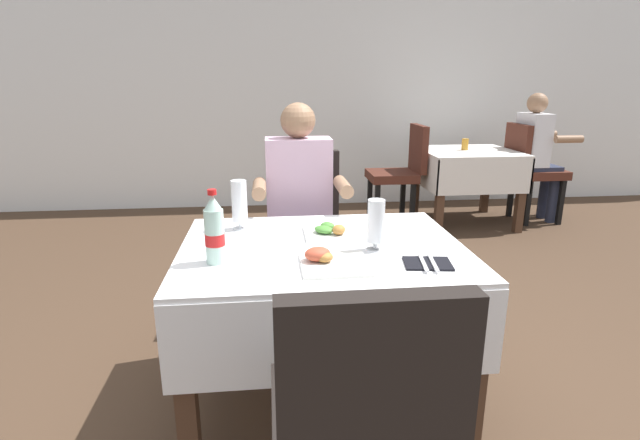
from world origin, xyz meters
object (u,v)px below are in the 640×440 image
seated_diner_far (300,204)px  plate_far_diner (330,231)px  plate_near_camera (328,260)px  beer_glass_left (376,225)px  chair_far_diner_seat (307,226)px  background_patron (537,151)px  beer_glass_middle (239,205)px  main_dining_table (323,283)px  background_dining_table (467,169)px  chair_near_camera_side (360,420)px  background_chair_left (401,169)px  napkin_cutlery_set (428,263)px  background_chair_right (530,166)px  cola_bottle_primary (214,231)px  background_table_tumbler (465,144)px

seated_diner_far → plate_far_diner: seated_diner_far is taller
plate_near_camera → beer_glass_left: size_ratio=1.19×
chair_far_diner_seat → background_patron: background_patron is taller
beer_glass_middle → background_patron: bearing=40.4°
seated_diner_far → plate_near_camera: seated_diner_far is taller
main_dining_table → background_dining_table: bearing=56.8°
chair_near_camera_side → plate_near_camera: bearing=90.4°
background_chair_left → background_patron: (1.36, 0.00, 0.16)m
napkin_cutlery_set → plate_far_diner: bearing=128.5°
beer_glass_left → background_dining_table: 3.09m
background_chair_right → cola_bottle_primary: bearing=-135.2°
chair_far_diner_seat → napkin_cutlery_set: bearing=-71.7°
beer_glass_left → beer_glass_middle: bearing=148.0°
beer_glass_left → cola_bottle_primary: cola_bottle_primary is taller
plate_far_diner → background_dining_table: plate_far_diner is taller
background_patron → plate_far_diner: bearing=-133.8°
cola_bottle_primary → background_patron: 3.94m
napkin_cutlery_set → beer_glass_middle: bearing=144.0°
background_dining_table → napkin_cutlery_set: bearing=-115.3°
seated_diner_far → background_chair_right: seated_diner_far is taller
cola_bottle_primary → background_dining_table: size_ratio=0.31×
background_patron → background_dining_table: bearing=180.0°
plate_far_diner → seated_diner_far: bearing=99.1°
napkin_cutlery_set → background_chair_right: bearing=55.0°
main_dining_table → beer_glass_left: size_ratio=5.57×
cola_bottle_primary → background_chair_left: (1.46, 2.75, -0.29)m
chair_far_diner_seat → beer_glass_middle: (-0.34, -0.58, 0.28)m
plate_near_camera → beer_glass_middle: bearing=125.4°
chair_near_camera_side → background_dining_table: bearing=63.6°
background_patron → background_table_tumbler: background_patron is taller
plate_far_diner → background_patron: 3.41m
beer_glass_middle → napkin_cutlery_set: size_ratio=1.15×
cola_bottle_primary → background_table_tumbler: 3.48m
chair_near_camera_side → plate_near_camera: size_ratio=3.96×
chair_far_diner_seat → seated_diner_far: size_ratio=0.77×
background_dining_table → background_patron: size_ratio=0.71×
napkin_cutlery_set → background_dining_table: bearing=64.7°
background_dining_table → background_chair_right: bearing=0.0°
main_dining_table → background_chair_left: (1.05, 2.60, -0.00)m
plate_near_camera → background_chair_right: background_chair_right is taller
napkin_cutlery_set → background_dining_table: size_ratio=0.22×
seated_diner_far → cola_bottle_primary: seated_diner_far is taller
background_dining_table → background_table_tumbler: size_ratio=8.10×
beer_glass_middle → napkin_cutlery_set: beer_glass_middle is taller
beer_glass_left → background_table_tumbler: bearing=61.3°
background_table_tumbler → main_dining_table: bearing=-122.6°
beer_glass_left → chair_near_camera_side: bearing=-104.7°
chair_far_diner_seat → background_chair_left: same height
background_dining_table → background_chair_left: background_chair_left is taller
main_dining_table → chair_near_camera_side: 0.84m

